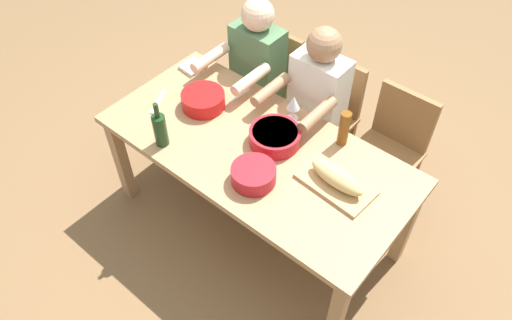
{
  "coord_description": "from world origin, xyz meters",
  "views": [
    {
      "loc": [
        1.22,
        -1.47,
        2.73
      ],
      "look_at": [
        0.0,
        0.0,
        0.63
      ],
      "focal_mm": 34.53,
      "sensor_mm": 36.0,
      "label": 1
    }
  ],
  "objects_px": {
    "serving_bowl_salad": "(253,174)",
    "napkin_stack": "(193,67)",
    "dining_table": "(256,157)",
    "chair_far_left": "(270,82)",
    "chair_far_right": "(391,145)",
    "cutting_board": "(336,184)",
    "chair_far_center": "(327,112)",
    "diner_far_center": "(314,101)",
    "beer_bottle": "(344,129)",
    "bread_loaf": "(337,177)",
    "serving_bowl_fruit": "(275,136)",
    "diner_far_left": "(254,70)",
    "wine_bottle": "(160,129)",
    "serving_bowl_pasta": "(203,99)",
    "wine_glass": "(294,104)"
  },
  "relations": [
    {
      "from": "serving_bowl_salad",
      "to": "bread_loaf",
      "type": "relative_size",
      "value": 0.74
    },
    {
      "from": "serving_bowl_fruit",
      "to": "bread_loaf",
      "type": "distance_m",
      "value": 0.44
    },
    {
      "from": "serving_bowl_fruit",
      "to": "cutting_board",
      "type": "xyz_separation_m",
      "value": [
        0.44,
        -0.04,
        -0.04
      ]
    },
    {
      "from": "dining_table",
      "to": "chair_far_center",
      "type": "distance_m",
      "value": 0.77
    },
    {
      "from": "chair_far_left",
      "to": "napkin_stack",
      "type": "xyz_separation_m",
      "value": [
        -0.28,
        -0.47,
        0.27
      ]
    },
    {
      "from": "dining_table",
      "to": "cutting_board",
      "type": "xyz_separation_m",
      "value": [
        0.5,
        0.05,
        0.1
      ]
    },
    {
      "from": "dining_table",
      "to": "beer_bottle",
      "type": "distance_m",
      "value": 0.52
    },
    {
      "from": "cutting_board",
      "to": "beer_bottle",
      "type": "height_order",
      "value": "beer_bottle"
    },
    {
      "from": "beer_bottle",
      "to": "bread_loaf",
      "type": "bearing_deg",
      "value": -62.32
    },
    {
      "from": "diner_far_center",
      "to": "serving_bowl_pasta",
      "type": "relative_size",
      "value": 4.57
    },
    {
      "from": "diner_far_left",
      "to": "cutting_board",
      "type": "height_order",
      "value": "diner_far_left"
    },
    {
      "from": "chair_far_right",
      "to": "diner_far_left",
      "type": "height_order",
      "value": "diner_far_left"
    },
    {
      "from": "diner_far_left",
      "to": "serving_bowl_fruit",
      "type": "distance_m",
      "value": 0.73
    },
    {
      "from": "cutting_board",
      "to": "wine_glass",
      "type": "distance_m",
      "value": 0.56
    },
    {
      "from": "diner_far_center",
      "to": "cutting_board",
      "type": "bearing_deg",
      "value": -45.98
    },
    {
      "from": "serving_bowl_pasta",
      "to": "serving_bowl_salad",
      "type": "bearing_deg",
      "value": -22.84
    },
    {
      "from": "chair_far_right",
      "to": "diner_far_center",
      "type": "distance_m",
      "value": 0.57
    },
    {
      "from": "serving_bowl_fruit",
      "to": "wine_bottle",
      "type": "bearing_deg",
      "value": -139.67
    },
    {
      "from": "wine_glass",
      "to": "serving_bowl_fruit",
      "type": "bearing_deg",
      "value": -79.33
    },
    {
      "from": "diner_far_left",
      "to": "bread_loaf",
      "type": "xyz_separation_m",
      "value": [
        0.99,
        -0.52,
        0.11
      ]
    },
    {
      "from": "chair_far_right",
      "to": "cutting_board",
      "type": "xyz_separation_m",
      "value": [
        0.0,
        -0.7,
        0.27
      ]
    },
    {
      "from": "serving_bowl_fruit",
      "to": "cutting_board",
      "type": "bearing_deg",
      "value": -5.52
    },
    {
      "from": "wine_bottle",
      "to": "serving_bowl_fruit",
      "type": "bearing_deg",
      "value": 40.33
    },
    {
      "from": "diner_far_center",
      "to": "cutting_board",
      "type": "distance_m",
      "value": 0.72
    },
    {
      "from": "dining_table",
      "to": "chair_far_left",
      "type": "distance_m",
      "value": 0.92
    },
    {
      "from": "chair_far_center",
      "to": "beer_bottle",
      "type": "distance_m",
      "value": 0.66
    },
    {
      "from": "diner_far_center",
      "to": "serving_bowl_salad",
      "type": "height_order",
      "value": "diner_far_center"
    },
    {
      "from": "wine_bottle",
      "to": "napkin_stack",
      "type": "xyz_separation_m",
      "value": [
        -0.35,
        0.6,
        -0.1
      ]
    },
    {
      "from": "chair_far_left",
      "to": "diner_far_left",
      "type": "bearing_deg",
      "value": -90.0
    },
    {
      "from": "serving_bowl_fruit",
      "to": "chair_far_left",
      "type": "bearing_deg",
      "value": 130.07
    },
    {
      "from": "chair_far_right",
      "to": "serving_bowl_salad",
      "type": "relative_size",
      "value": 3.58
    },
    {
      "from": "serving_bowl_fruit",
      "to": "cutting_board",
      "type": "distance_m",
      "value": 0.44
    },
    {
      "from": "chair_far_right",
      "to": "chair_far_left",
      "type": "xyz_separation_m",
      "value": [
        -0.99,
        0.0,
        0.0
      ]
    },
    {
      "from": "serving_bowl_salad",
      "to": "napkin_stack",
      "type": "relative_size",
      "value": 1.7
    },
    {
      "from": "dining_table",
      "to": "serving_bowl_pasta",
      "type": "distance_m",
      "value": 0.49
    },
    {
      "from": "serving_bowl_pasta",
      "to": "wine_glass",
      "type": "height_order",
      "value": "wine_glass"
    },
    {
      "from": "bread_loaf",
      "to": "napkin_stack",
      "type": "height_order",
      "value": "bread_loaf"
    },
    {
      "from": "chair_far_center",
      "to": "wine_bottle",
      "type": "relative_size",
      "value": 2.93
    },
    {
      "from": "dining_table",
      "to": "diner_far_center",
      "type": "xyz_separation_m",
      "value": [
        -0.0,
        0.57,
        0.04
      ]
    },
    {
      "from": "diner_far_center",
      "to": "beer_bottle",
      "type": "height_order",
      "value": "diner_far_center"
    },
    {
      "from": "serving_bowl_fruit",
      "to": "beer_bottle",
      "type": "xyz_separation_m",
      "value": [
        0.29,
        0.24,
        0.06
      ]
    },
    {
      "from": "diner_far_left",
      "to": "wine_glass",
      "type": "xyz_separation_m",
      "value": [
        0.51,
        -0.25,
        0.16
      ]
    },
    {
      "from": "serving_bowl_fruit",
      "to": "wine_glass",
      "type": "bearing_deg",
      "value": 100.67
    },
    {
      "from": "serving_bowl_salad",
      "to": "cutting_board",
      "type": "height_order",
      "value": "serving_bowl_salad"
    },
    {
      "from": "serving_bowl_pasta",
      "to": "serving_bowl_fruit",
      "type": "bearing_deg",
      "value": 3.73
    },
    {
      "from": "chair_far_center",
      "to": "diner_far_center",
      "type": "relative_size",
      "value": 0.71
    },
    {
      "from": "diner_far_center",
      "to": "serving_bowl_salad",
      "type": "xyz_separation_m",
      "value": [
        0.15,
        -0.77,
        0.1
      ]
    },
    {
      "from": "wine_bottle",
      "to": "napkin_stack",
      "type": "height_order",
      "value": "wine_bottle"
    },
    {
      "from": "chair_far_left",
      "to": "serving_bowl_pasta",
      "type": "relative_size",
      "value": 3.24
    },
    {
      "from": "napkin_stack",
      "to": "wine_bottle",
      "type": "bearing_deg",
      "value": -59.53
    }
  ]
}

